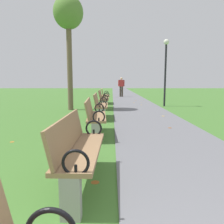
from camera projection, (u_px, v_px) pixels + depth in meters
name	position (u px, v px, depth m)	size (l,w,h in m)	color
paved_walkway	(127.00, 97.00, 18.26)	(2.43, 44.00, 0.02)	slate
park_bench_2	(78.00, 149.00, 2.84)	(0.52, 1.61, 0.90)	#93704C
park_bench_3	(94.00, 116.00, 5.47)	(0.55, 1.62, 0.90)	#93704C
park_bench_4	(99.00, 105.00, 7.92)	(0.50, 1.61, 0.90)	#93704C
park_bench_5	(102.00, 99.00, 10.65)	(0.48, 1.60, 0.90)	#93704C
park_bench_6	(104.00, 95.00, 13.08)	(0.55, 1.62, 0.90)	#93704C
tree_2	(68.00, 17.00, 9.79)	(1.33, 1.33, 5.10)	brown
pedestrian_walking	(121.00, 86.00, 18.46)	(0.53, 0.23, 1.62)	#3D3328
lamp_post	(165.00, 62.00, 11.48)	(0.28, 0.28, 3.48)	black
scattered_leaves	(118.00, 124.00, 6.93)	(4.52, 15.92, 0.02)	gold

